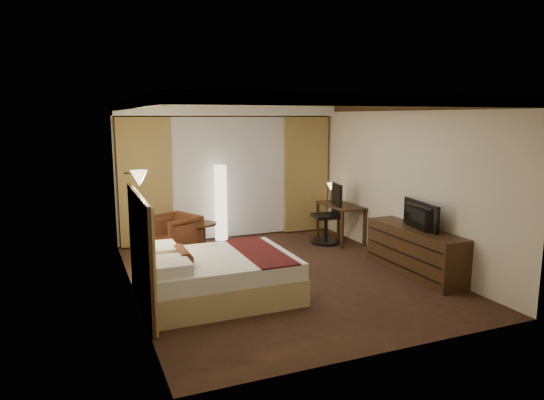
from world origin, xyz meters
name	(u,v)px	position (x,y,z in m)	size (l,w,h in m)	color
floor	(282,275)	(0.00, 0.00, 0.00)	(4.50, 5.50, 0.01)	black
ceiling	(282,102)	(0.00, 0.00, 2.70)	(4.50, 5.50, 0.01)	white
back_wall	(228,172)	(0.00, 2.75, 1.35)	(4.50, 0.02, 2.70)	#EDE4CD
left_wall	(131,201)	(-2.25, 0.00, 1.35)	(0.02, 5.50, 2.70)	#EDE4CD
right_wall	(402,184)	(2.25, 0.00, 1.35)	(0.02, 5.50, 2.70)	#EDE4CD
crown_molding	(282,106)	(0.00, 0.00, 2.64)	(4.50, 5.50, 0.12)	black
soffit	(231,110)	(0.00, 2.50, 2.60)	(4.50, 0.50, 0.20)	white
curtain_sheer	(230,178)	(0.00, 2.67, 1.25)	(2.48, 0.04, 2.45)	silver
curtain_left_drape	(145,182)	(-1.70, 2.61, 1.25)	(1.00, 0.14, 2.45)	tan
curtain_right_drape	(306,174)	(1.70, 2.61, 1.25)	(1.00, 0.14, 2.45)	tan
wall_sconce	(139,178)	(-2.09, 0.27, 1.62)	(0.24, 0.24, 0.24)	white
bed	(219,277)	(-1.17, -0.52, 0.30)	(2.03, 1.59, 0.59)	white
headboard	(141,253)	(-2.20, -0.52, 0.75)	(0.12, 1.89, 1.50)	tan
armchair	(174,233)	(-1.33, 1.87, 0.40)	(0.78, 0.73, 0.80)	#432114
side_table	(203,237)	(-0.80, 1.81, 0.28)	(0.50, 0.50, 0.55)	black
floor_lamp	(221,204)	(-0.28, 2.39, 0.78)	(0.33, 0.33, 1.56)	white
desk	(340,223)	(1.95, 1.53, 0.38)	(0.55, 1.10, 0.75)	black
desk_lamp	(331,193)	(1.95, 1.93, 0.92)	(0.18, 0.18, 0.34)	#FFD899
office_chair	(326,214)	(1.59, 1.48, 0.60)	(0.57, 0.57, 1.19)	black
dresser	(415,251)	(2.00, -0.71, 0.37)	(0.50, 1.92, 0.75)	black
television	(415,211)	(1.97, -0.71, 1.03)	(0.99, 0.57, 0.13)	black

